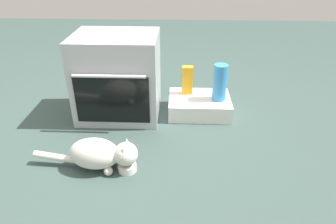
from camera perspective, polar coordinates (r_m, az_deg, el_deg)
name	(u,v)px	position (r m, az deg, el deg)	size (l,w,h in m)	color
ground	(116,140)	(2.27, -9.67, -5.22)	(8.00, 8.00, 0.00)	#384C47
oven	(118,76)	(2.48, -9.37, 6.60)	(0.65, 0.57, 0.67)	#B7BABF
pantry_cabinet	(199,105)	(2.58, 5.87, 1.30)	(0.51, 0.39, 0.14)	white
food_bowl	(127,167)	(1.97, -7.65, -10.12)	(0.12, 0.12, 0.07)	white
cat	(100,154)	(1.96, -12.56, -7.64)	(0.68, 0.22, 0.22)	silver
water_bottle	(220,83)	(2.47, 9.66, 5.43)	(0.11, 0.11, 0.30)	#388CD1
juice_carton	(187,80)	(2.56, 3.60, 5.96)	(0.09, 0.06, 0.24)	orange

